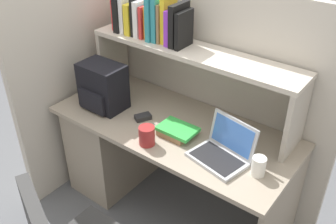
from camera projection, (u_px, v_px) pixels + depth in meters
name	position (u px, v px, depth m)	size (l,w,h in m)	color
ground_plane	(172.00, 206.00, 2.84)	(8.00, 8.00, 0.00)	#595B60
desk	(130.00, 143.00, 2.83)	(1.60, 0.70, 0.73)	gray
cubicle_partition_rear	(205.00, 95.00, 2.69)	(1.84, 0.05, 1.55)	#BCB5A8
cubicle_partition_left	(76.00, 83.00, 2.83)	(0.05, 1.06, 1.55)	#BCB5A8
overhead_hutch	(192.00, 64.00, 2.40)	(1.44, 0.28, 0.45)	#B3A99C
reference_books_on_shelf	(150.00, 18.00, 2.45)	(0.57, 0.18, 0.30)	red
laptop	(223.00, 150.00, 2.15)	(0.35, 0.31, 0.22)	#B7BABF
backpack	(102.00, 87.00, 2.56)	(0.30, 0.22, 0.31)	black
computer_mouse	(143.00, 117.00, 2.50)	(0.06, 0.10, 0.03)	#262628
paper_cup	(259.00, 166.00, 2.03)	(0.08, 0.08, 0.11)	white
snack_canister	(147.00, 136.00, 2.25)	(0.10, 0.10, 0.12)	maroon
desk_book_stack	(177.00, 130.00, 2.35)	(0.23, 0.18, 0.06)	olive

